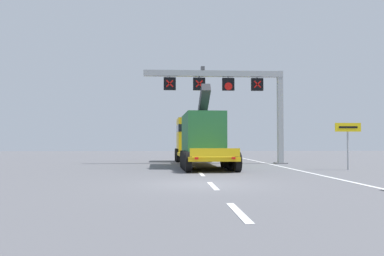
% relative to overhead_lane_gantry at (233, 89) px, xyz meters
% --- Properties ---
extents(ground, '(112.00, 112.00, 0.00)m').
position_rel_overhead_lane_gantry_xyz_m(ground, '(-3.56, -14.01, -5.70)').
color(ground, '#5B5B60').
extents(lane_markings, '(0.20, 66.87, 0.01)m').
position_rel_overhead_lane_gantry_xyz_m(lane_markings, '(-3.19, 12.12, -5.70)').
color(lane_markings, silver).
rests_on(lane_markings, ground).
extents(edge_line_right, '(0.20, 63.00, 0.01)m').
position_rel_overhead_lane_gantry_xyz_m(edge_line_right, '(2.64, -2.01, -5.70)').
color(edge_line_right, silver).
rests_on(edge_line_right, ground).
extents(overhead_lane_gantry, '(10.93, 0.90, 7.42)m').
position_rel_overhead_lane_gantry_xyz_m(overhead_lane_gantry, '(0.00, 0.00, 0.00)').
color(overhead_lane_gantry, '#9EA0A5').
rests_on(overhead_lane_gantry, ground).
extents(heavy_haul_truck_yellow, '(3.46, 14.14, 5.30)m').
position_rel_overhead_lane_gantry_xyz_m(heavy_haul_truck_yellow, '(-2.74, -0.79, -3.71)').
color(heavy_haul_truck_yellow, yellow).
rests_on(heavy_haul_truck_yellow, ground).
extents(exit_sign_yellow, '(1.56, 0.15, 2.78)m').
position_rel_overhead_lane_gantry_xyz_m(exit_sign_yellow, '(5.71, -6.88, -3.59)').
color(exit_sign_yellow, '#9EA0A5').
rests_on(exit_sign_yellow, ground).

